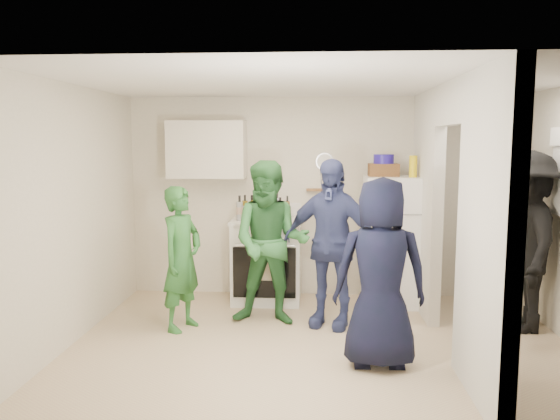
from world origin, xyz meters
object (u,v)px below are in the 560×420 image
object	(u,v)px
stove	(267,260)
person_green_center	(271,243)
yellow_cup_stack_top	(413,166)
person_denim	(330,243)
blue_bowl	(384,159)
person_navy	(381,273)
wicker_basket	(383,170)
fridge	(391,241)
person_green_left	(182,258)
person_nook	(526,241)

from	to	relation	value
stove	person_green_center	world-z (taller)	person_green_center
yellow_cup_stack_top	person_denim	size ratio (longest dim) A/B	0.14
blue_bowl	person_navy	distance (m)	2.13
blue_bowl	person_denim	size ratio (longest dim) A/B	0.14
stove	wicker_basket	bearing A→B (deg)	0.82
fridge	wicker_basket	world-z (taller)	wicker_basket
person_navy	person_green_left	bearing A→B (deg)	-24.16
stove	person_navy	bearing A→B (deg)	-58.66
person_denim	person_navy	world-z (taller)	person_denim
yellow_cup_stack_top	person_green_left	xyz separation A→B (m)	(-2.50, -0.94, -0.92)
stove	yellow_cup_stack_top	bearing A→B (deg)	-4.35
fridge	person_denim	world-z (taller)	person_denim
blue_bowl	person_nook	bearing A→B (deg)	-32.93
blue_bowl	person_navy	size ratio (longest dim) A/B	0.14
wicker_basket	person_denim	size ratio (longest dim) A/B	0.20
blue_bowl	yellow_cup_stack_top	distance (m)	0.36
blue_bowl	yellow_cup_stack_top	size ratio (longest dim) A/B	0.96
person_green_center	person_nook	size ratio (longest dim) A/B	0.94
blue_bowl	person_nook	distance (m)	1.81
stove	person_green_left	distance (m)	1.35
stove	person_green_left	size ratio (longest dim) A/B	0.67
stove	person_green_left	bearing A→B (deg)	-126.48
fridge	person_navy	xyz separation A→B (m)	(-0.34, -1.86, 0.06)
fridge	person_navy	size ratio (longest dim) A/B	0.93
wicker_basket	person_denim	distance (m)	1.32
yellow_cup_stack_top	person_green_left	size ratio (longest dim) A/B	0.17
person_green_left	person_denim	world-z (taller)	person_denim
person_navy	person_nook	bearing A→B (deg)	-148.31
person_nook	fridge	bearing A→B (deg)	-113.97
person_denim	person_navy	distance (m)	1.10
wicker_basket	stove	bearing A→B (deg)	-179.18
stove	yellow_cup_stack_top	world-z (taller)	yellow_cup_stack_top
person_green_left	person_nook	bearing A→B (deg)	-62.93
yellow_cup_stack_top	stove	bearing A→B (deg)	175.65
wicker_basket	yellow_cup_stack_top	distance (m)	0.36
blue_bowl	person_navy	bearing A→B (deg)	-97.08
wicker_basket	person_green_left	xyz separation A→B (m)	(-2.18, -1.09, -0.87)
wicker_basket	blue_bowl	distance (m)	0.13
person_navy	person_nook	xyz separation A→B (m)	(1.59, 1.03, 0.10)
yellow_cup_stack_top	person_green_left	distance (m)	2.82
wicker_basket	person_nook	distance (m)	1.76
stove	person_navy	world-z (taller)	person_navy
stove	wicker_basket	distance (m)	1.78
person_nook	wicker_basket	bearing A→B (deg)	-113.50
wicker_basket	person_green_left	world-z (taller)	wicker_basket
person_green_left	yellow_cup_stack_top	bearing A→B (deg)	-45.73
yellow_cup_stack_top	person_navy	xyz separation A→B (m)	(-0.56, -1.76, -0.83)
wicker_basket	person_green_left	distance (m)	2.59
fridge	wicker_basket	bearing A→B (deg)	153.43
fridge	person_navy	bearing A→B (deg)	-100.27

